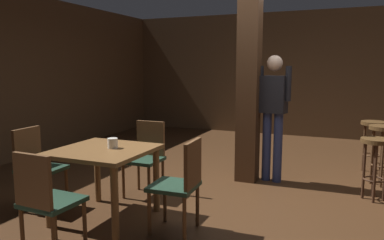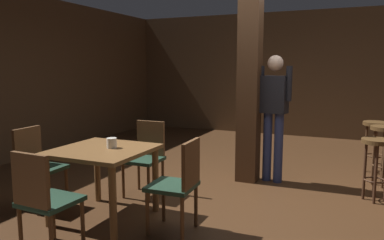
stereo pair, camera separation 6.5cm
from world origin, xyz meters
TOP-DOWN VIEW (x-y plane):
  - ground_plane at (0.00, 0.00)m, footprint 10.80×10.80m
  - wall_back at (0.00, 4.50)m, footprint 8.00×0.10m
  - pillar at (-0.11, 0.69)m, footprint 0.28×0.28m
  - dining_table at (-1.12, -1.21)m, footprint 0.92×0.92m
  - chair_east at (-0.25, -1.20)m, footprint 0.44×0.44m
  - chair_south at (-1.08, -2.05)m, footprint 0.44×0.44m
  - chair_north at (-1.11, -0.37)m, footprint 0.42×0.42m
  - chair_west at (-2.00, -1.25)m, footprint 0.43×0.43m
  - napkin_cup at (-1.05, -1.15)m, footprint 0.10×0.10m
  - standing_person at (0.21, 0.78)m, footprint 0.47×0.25m
  - bar_stool_near at (1.47, 0.50)m, footprint 0.35×0.35m
  - bar_stool_mid at (1.59, 1.17)m, footprint 0.36×0.36m
  - bar_stool_far at (1.51, 1.82)m, footprint 0.37×0.37m

SIDE VIEW (x-z plane):
  - ground_plane at x=0.00m, z-range 0.00..0.00m
  - chair_east at x=-0.25m, z-range 0.06..0.95m
  - chair_south at x=-1.08m, z-range 0.06..0.95m
  - chair_north at x=-1.11m, z-range 0.06..0.95m
  - chair_west at x=-2.00m, z-range 0.06..0.95m
  - bar_stool_near at x=1.47m, z-range 0.19..0.92m
  - bar_stool_far at x=1.51m, z-range 0.20..0.96m
  - bar_stool_mid at x=1.59m, z-range 0.20..1.00m
  - dining_table at x=-1.12m, z-range 0.24..0.99m
  - napkin_cup at x=-1.05m, z-range 0.74..0.85m
  - standing_person at x=0.21m, z-range 0.14..1.86m
  - wall_back at x=0.00m, z-range 0.00..2.80m
  - pillar at x=-0.11m, z-range 0.00..2.80m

